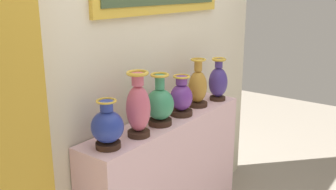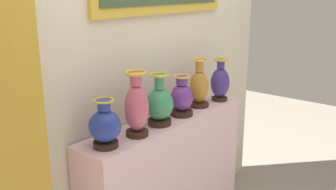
% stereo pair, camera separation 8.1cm
% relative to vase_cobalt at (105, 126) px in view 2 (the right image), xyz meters
% --- Properties ---
extents(display_shelf, '(1.47, 0.30, 1.03)m').
position_rel_vase_cobalt_xyz_m(display_shelf, '(0.60, 0.02, -0.64)').
color(display_shelf, beige).
rests_on(display_shelf, ground_plane).
extents(back_wall, '(2.96, 0.14, 2.82)m').
position_rel_vase_cobalt_xyz_m(back_wall, '(0.60, 0.23, 0.27)').
color(back_wall, beige).
rests_on(back_wall, ground_plane).
extents(curtain_gold, '(0.36, 0.08, 2.55)m').
position_rel_vase_cobalt_xyz_m(curtain_gold, '(-0.50, 0.12, 0.12)').
color(curtain_gold, gold).
rests_on(curtain_gold, ground_plane).
extents(vase_cobalt, '(0.18, 0.18, 0.28)m').
position_rel_vase_cobalt_xyz_m(vase_cobalt, '(0.00, 0.00, 0.00)').
color(vase_cobalt, '#382319').
rests_on(vase_cobalt, display_shelf).
extents(vase_rose, '(0.15, 0.15, 0.40)m').
position_rel_vase_cobalt_xyz_m(vase_rose, '(0.24, -0.02, 0.06)').
color(vase_rose, '#382319').
rests_on(vase_rose, display_shelf).
extents(vase_jade, '(0.18, 0.18, 0.34)m').
position_rel_vase_cobalt_xyz_m(vase_jade, '(0.47, -0.00, 0.02)').
color(vase_jade, '#382319').
rests_on(vase_jade, display_shelf).
extents(vase_violet, '(0.16, 0.16, 0.29)m').
position_rel_vase_cobalt_xyz_m(vase_violet, '(0.71, -0.00, 0.00)').
color(vase_violet, '#382319').
rests_on(vase_violet, display_shelf).
extents(vase_ochre, '(0.15, 0.15, 0.36)m').
position_rel_vase_cobalt_xyz_m(vase_ochre, '(0.96, 0.02, 0.03)').
color(vase_ochre, '#382319').
rests_on(vase_ochre, display_shelf).
extents(vase_indigo, '(0.15, 0.15, 0.34)m').
position_rel_vase_cobalt_xyz_m(vase_indigo, '(1.19, -0.03, 0.03)').
color(vase_indigo, '#382319').
rests_on(vase_indigo, display_shelf).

